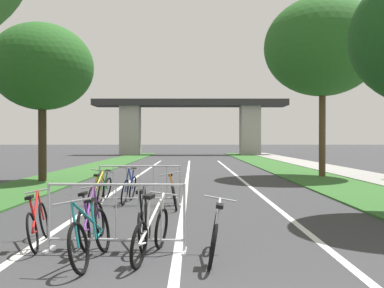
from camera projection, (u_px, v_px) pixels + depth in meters
The scene contains 21 objects.
grass_verge_left at pixel (95, 168), 25.41m from camera, with size 2.82×55.64×0.05m, color #2D5B26.
grass_verge_right at pixel (284, 168), 25.38m from camera, with size 2.82×55.64×0.05m, color #2D5B26.
sidewalk_path_right at pixel (327, 168), 25.37m from camera, with size 2.36×55.64×0.08m, color gray.
lane_stripe_center at pixel (188, 179), 18.72m from camera, with size 0.14×32.19×0.01m, color silver.
lane_stripe_right_lane at pixel (241, 179), 18.72m from camera, with size 0.14×32.19×0.01m, color silver.
lane_stripe_left_lane at pixel (135, 179), 18.73m from camera, with size 0.14×32.19×0.01m, color silver.
overpass_bridge at pixel (191, 117), 48.57m from camera, with size 22.04×3.54×6.31m.
tree_left_pine_far at pixel (43, 67), 17.15m from camera, with size 4.11×4.11×6.43m.
tree_right_cypress_far at pixel (324, 47), 19.39m from camera, with size 5.32×5.32×8.26m.
crowd_barrier_nearest at pixel (117, 218), 6.51m from camera, with size 2.19×0.54×1.05m.
crowd_barrier_second at pixel (141, 186), 11.11m from camera, with size 2.18×0.48×1.05m.
bicycle_orange_0 at pixel (175, 194), 10.74m from camera, with size 0.53×1.67×0.96m.
bicycle_yellow_1 at pixel (97, 194), 10.65m from camera, with size 0.54×1.58×0.96m.
bicycle_purple_2 at pixel (93, 222), 7.03m from camera, with size 0.46×1.70×0.94m.
bicycle_green_3 at pixel (103, 189), 11.67m from camera, with size 0.47×1.71×0.96m.
bicycle_black_4 at pixel (145, 223), 6.88m from camera, with size 0.47×1.70×0.97m.
bicycle_blue_5 at pixel (130, 189), 11.53m from camera, with size 0.54×1.67×1.02m.
bicycle_white_6 at pixel (152, 233), 6.14m from camera, with size 0.59×1.72×0.96m.
bicycle_red_7 at pixel (39, 223), 6.88m from camera, with size 0.63×1.69×0.88m.
bicycle_teal_8 at pixel (92, 236), 5.92m from camera, with size 0.53×1.76×0.98m.
bicycle_silver_9 at pixel (215, 236), 6.06m from camera, with size 0.50×1.62×0.87m.
Camera 1 is at (0.22, -2.61, 1.72)m, focal length 39.58 mm.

